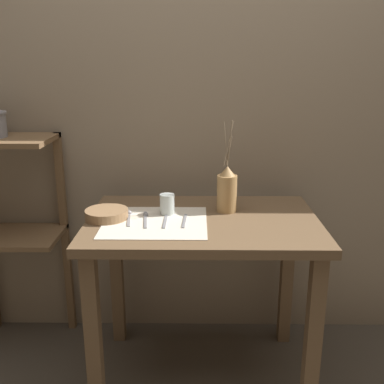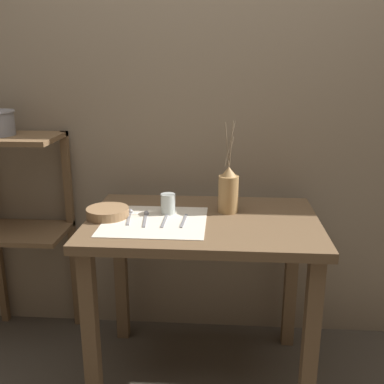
{
  "view_description": "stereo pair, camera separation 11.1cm",
  "coord_description": "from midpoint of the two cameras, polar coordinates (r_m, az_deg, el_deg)",
  "views": [
    {
      "loc": [
        -0.03,
        -1.84,
        1.45
      ],
      "look_at": [
        -0.05,
        0.0,
        0.91
      ],
      "focal_mm": 42.0,
      "sensor_mm": 36.0,
      "label": 1
    },
    {
      "loc": [
        0.09,
        -1.83,
        1.45
      ],
      "look_at": [
        -0.05,
        0.0,
        0.91
      ],
      "focal_mm": 42.0,
      "sensor_mm": 36.0,
      "label": 2
    }
  ],
  "objects": [
    {
      "name": "ground_plane",
      "position": [
        2.34,
        2.7,
        -21.95
      ],
      "size": [
        12.0,
        12.0,
        0.0
      ],
      "primitive_type": "plane",
      "color": "#473F35"
    },
    {
      "name": "stone_wall_back",
      "position": [
        2.3,
        3.41,
        10.08
      ],
      "size": [
        7.0,
        0.06,
        2.4
      ],
      "color": "gray",
      "rests_on": "ground_plane"
    },
    {
      "name": "wooden_table",
      "position": [
        2.0,
        2.96,
        -7.01
      ],
      "size": [
        1.0,
        0.67,
        0.79
      ],
      "color": "brown",
      "rests_on": "ground_plane"
    },
    {
      "name": "wooden_shelf_unit",
      "position": [
        2.42,
        -19.73,
        -1.02
      ],
      "size": [
        0.47,
        0.33,
        1.11
      ],
      "color": "brown",
      "rests_on": "ground_plane"
    },
    {
      "name": "linen_cloth",
      "position": [
        1.92,
        -3.11,
        -3.75
      ],
      "size": [
        0.44,
        0.4,
        0.0
      ],
      "color": "beige",
      "rests_on": "wooden_table"
    },
    {
      "name": "pitcher_with_flowers",
      "position": [
        2.02,
        6.22,
        0.11
      ],
      "size": [
        0.09,
        0.09,
        0.42
      ],
      "color": "#A87F4C",
      "rests_on": "wooden_table"
    },
    {
      "name": "wooden_bowl",
      "position": [
        1.99,
        -9.09,
        -2.61
      ],
      "size": [
        0.19,
        0.19,
        0.04
      ],
      "color": "#8E6B47",
      "rests_on": "wooden_table"
    },
    {
      "name": "glass_tumbler_near",
      "position": [
        1.99,
        -1.47,
        -1.51
      ],
      "size": [
        0.07,
        0.07,
        0.09
      ],
      "color": "#B7C1BC",
      "rests_on": "wooden_table"
    },
    {
      "name": "spoon_inner",
      "position": [
        2.0,
        -6.32,
        -2.81
      ],
      "size": [
        0.04,
        0.18,
        0.02
      ],
      "color": "gray",
      "rests_on": "wooden_table"
    },
    {
      "name": "spoon_outer",
      "position": [
        1.97,
        -4.27,
        -3.04
      ],
      "size": [
        0.04,
        0.18,
        0.02
      ],
      "color": "gray",
      "rests_on": "wooden_table"
    },
    {
      "name": "knife_center",
      "position": [
        1.91,
        -1.83,
        -3.68
      ],
      "size": [
        0.01,
        0.16,
        0.0
      ],
      "color": "gray",
      "rests_on": "wooden_table"
    },
    {
      "name": "fork_outer",
      "position": [
        1.91,
        0.63,
        -3.69
      ],
      "size": [
        0.02,
        0.16,
        0.0
      ],
      "color": "gray",
      "rests_on": "wooden_table"
    }
  ]
}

